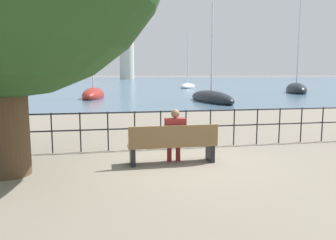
# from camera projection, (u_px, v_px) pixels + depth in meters

# --- Properties ---
(ground_plane) EXTENTS (1000.00, 1000.00, 0.00)m
(ground_plane) POSITION_uv_depth(u_px,v_px,m) (172.00, 163.00, 7.55)
(ground_plane) COLOR gray
(harbor_water) EXTENTS (600.00, 300.00, 0.01)m
(harbor_water) POSITION_uv_depth(u_px,v_px,m) (106.00, 79.00, 162.99)
(harbor_water) COLOR slate
(harbor_water) RESTS_ON ground_plane
(park_bench) EXTENTS (2.03, 0.45, 0.90)m
(park_bench) POSITION_uv_depth(u_px,v_px,m) (173.00, 145.00, 7.43)
(park_bench) COLOR brown
(park_bench) RESTS_ON ground_plane
(seated_person_left) EXTENTS (0.47, 0.35, 1.25)m
(seated_person_left) POSITION_uv_depth(u_px,v_px,m) (175.00, 133.00, 7.48)
(seated_person_left) COLOR maroon
(seated_person_left) RESTS_ON ground_plane
(promenade_railing) EXTENTS (15.70, 0.04, 1.05)m
(promenade_railing) POSITION_uv_depth(u_px,v_px,m) (161.00, 123.00, 8.94)
(promenade_railing) COLOR black
(promenade_railing) RESTS_ON ground_plane
(sailboat_0) EXTENTS (2.41, 5.51, 11.42)m
(sailboat_0) POSITION_uv_depth(u_px,v_px,m) (93.00, 94.00, 27.98)
(sailboat_0) COLOR maroon
(sailboat_0) RESTS_ON ground_plane
(sailboat_2) EXTENTS (2.20, 7.00, 7.51)m
(sailboat_2) POSITION_uv_depth(u_px,v_px,m) (211.00, 98.00, 24.39)
(sailboat_2) COLOR black
(sailboat_2) RESTS_ON ground_plane
(sailboat_3) EXTENTS (4.53, 7.12, 10.86)m
(sailboat_3) POSITION_uv_depth(u_px,v_px,m) (296.00, 90.00, 36.27)
(sailboat_3) COLOR black
(sailboat_3) RESTS_ON ground_plane
(sailboat_4) EXTENTS (3.94, 5.54, 8.49)m
(sailboat_4) POSITION_uv_depth(u_px,v_px,m) (188.00, 86.00, 49.30)
(sailboat_4) COLOR white
(sailboat_4) RESTS_ON ground_plane
(harbor_lighthouse) EXTENTS (6.19, 6.19, 26.40)m
(harbor_lighthouse) POSITION_uv_depth(u_px,v_px,m) (127.00, 51.00, 141.40)
(harbor_lighthouse) COLOR beige
(harbor_lighthouse) RESTS_ON ground_plane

